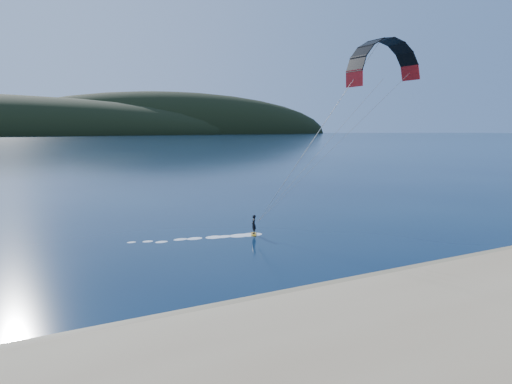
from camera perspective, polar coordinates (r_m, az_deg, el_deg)
ground at (r=21.06m, az=5.91°, el=-17.47°), size 1800.00×1800.00×0.00m
wet_sand at (r=24.56m, az=-0.27°, el=-13.54°), size 220.00×2.50×0.10m
headland at (r=761.01m, az=-28.26°, el=6.06°), size 1200.00×310.00×140.00m
kitesurfer_near at (r=40.04m, az=14.03°, el=12.17°), size 22.84×8.41×15.64m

